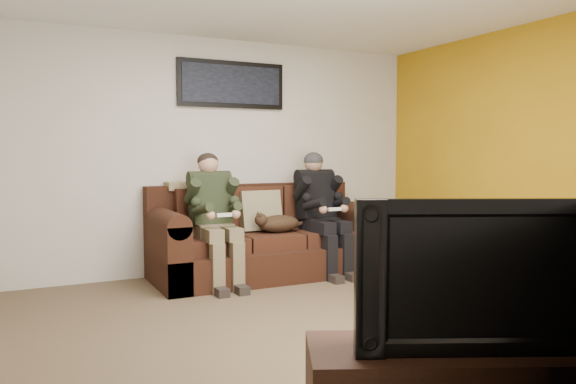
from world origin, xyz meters
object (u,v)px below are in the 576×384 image
person_left (214,210)px  person_right (321,204)px  sofa (262,241)px  television (482,272)px  cat (277,223)px  framed_poster (232,85)px

person_left → person_right: size_ratio=0.99×
person_left → sofa: bearing=18.0°
person_right → television: person_right is taller
cat → television: size_ratio=0.57×
person_right → framed_poster: framed_poster is taller
television → framed_poster: bearing=109.1°
television → person_right: bearing=95.8°
person_right → framed_poster: size_ratio=1.08×
person_left → person_right: (1.24, 0.00, 0.00)m
sofa → framed_poster: (-0.20, 0.38, 1.73)m
person_left → television: bearing=-89.9°
person_left → television: person_left is taller
sofa → television: bearing=-99.2°
person_right → cat: (-0.52, 0.03, -0.18)m
person_left → framed_poster: size_ratio=1.07×
sofa → cat: bearing=-60.0°
framed_poster → television: (-0.41, -4.17, -1.29)m
person_right → television: 3.79m
sofa → person_right: (0.62, -0.20, 0.39)m
sofa → television: television is taller
person_right → framed_poster: 1.67m
person_right → cat: size_ratio=2.04×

